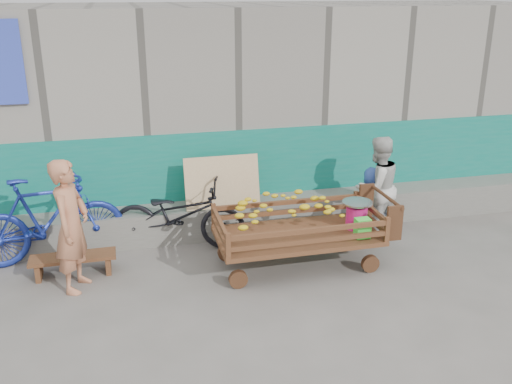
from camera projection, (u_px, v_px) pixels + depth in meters
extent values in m
plane|color=#605C57|center=(235.00, 328.00, 5.76)|extent=(80.00, 80.00, 0.00)
cube|color=gray|center=(181.00, 104.00, 8.99)|extent=(12.00, 3.00, 3.00)
cube|color=#087866|center=(196.00, 182.00, 7.88)|extent=(12.00, 0.03, 1.40)
cube|color=#605F59|center=(200.00, 220.00, 7.83)|extent=(12.00, 0.50, 0.45)
cube|color=tan|center=(222.00, 182.00, 7.58)|extent=(1.00, 0.19, 0.68)
cube|color=#53311B|center=(297.00, 236.00, 6.90)|extent=(1.95, 0.98, 0.05)
cylinder|color=#3D2615|center=(238.00, 279.00, 6.50)|extent=(0.22, 0.07, 0.22)
cube|color=#53311B|center=(228.00, 246.00, 6.21)|extent=(0.05, 0.05, 0.30)
cylinder|color=#3D2615|center=(226.00, 252.00, 7.15)|extent=(0.22, 0.07, 0.22)
cube|color=#53311B|center=(214.00, 215.00, 7.05)|extent=(0.05, 0.05, 0.30)
cylinder|color=#3D2615|center=(370.00, 264.00, 6.86)|extent=(0.22, 0.07, 0.22)
cube|color=#53311B|center=(387.00, 229.00, 6.64)|extent=(0.05, 0.05, 0.30)
cylinder|color=#3D2615|center=(347.00, 239.00, 7.52)|extent=(0.22, 0.07, 0.22)
cube|color=#53311B|center=(356.00, 202.00, 7.47)|extent=(0.05, 0.05, 0.30)
cube|color=#53311B|center=(310.00, 241.00, 6.44)|extent=(1.89, 0.04, 0.05)
cube|color=#53311B|center=(310.00, 230.00, 6.40)|extent=(1.89, 0.04, 0.05)
cube|color=#53311B|center=(287.00, 212.00, 7.27)|extent=(1.89, 0.04, 0.05)
cube|color=#53311B|center=(287.00, 202.00, 7.23)|extent=(1.89, 0.04, 0.05)
cube|color=#53311B|center=(220.00, 233.00, 6.65)|extent=(0.04, 0.91, 0.05)
cube|color=#53311B|center=(220.00, 223.00, 6.60)|extent=(0.04, 0.91, 0.05)
cube|color=#53311B|center=(370.00, 218.00, 7.07)|extent=(0.04, 0.91, 0.05)
cube|color=#53311B|center=(371.00, 209.00, 7.03)|extent=(0.04, 0.91, 0.05)
cylinder|color=#3D2615|center=(386.00, 197.00, 7.02)|extent=(0.04, 0.87, 0.04)
cube|color=#3D2615|center=(366.00, 200.00, 7.43)|extent=(0.20, 0.04, 0.43)
cube|color=#3D2615|center=(394.00, 223.00, 6.70)|extent=(0.20, 0.04, 0.43)
ellipsoid|color=gold|center=(289.00, 216.00, 6.79)|extent=(1.41, 0.76, 0.48)
cylinder|color=#EC1D82|center=(356.00, 217.00, 7.02)|extent=(0.26, 0.26, 0.28)
cylinder|color=silver|center=(357.00, 206.00, 6.97)|extent=(0.03, 0.03, 0.07)
cylinder|color=silver|center=(357.00, 202.00, 6.95)|extent=(0.37, 0.37, 0.02)
cube|color=#45F644|center=(362.00, 228.00, 6.73)|extent=(0.17, 0.13, 0.24)
cube|color=#53311B|center=(73.00, 257.00, 6.76)|extent=(0.99, 0.30, 0.04)
cube|color=#53311B|center=(39.00, 271.00, 6.71)|extent=(0.06, 0.28, 0.20)
cube|color=#53311B|center=(108.00, 263.00, 6.89)|extent=(0.06, 0.28, 0.20)
imported|color=#C47853|center=(71.00, 226.00, 6.28)|extent=(0.53, 0.65, 1.53)
imported|color=silver|center=(377.00, 187.00, 7.69)|extent=(0.80, 0.70, 1.40)
imported|color=#3553B2|center=(371.00, 200.00, 7.91)|extent=(0.47, 0.32, 0.93)
imported|color=black|center=(179.00, 215.00, 7.41)|extent=(1.83, 1.10, 0.91)
imported|color=#1D309A|center=(47.00, 219.00, 7.01)|extent=(1.91, 0.80, 1.11)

